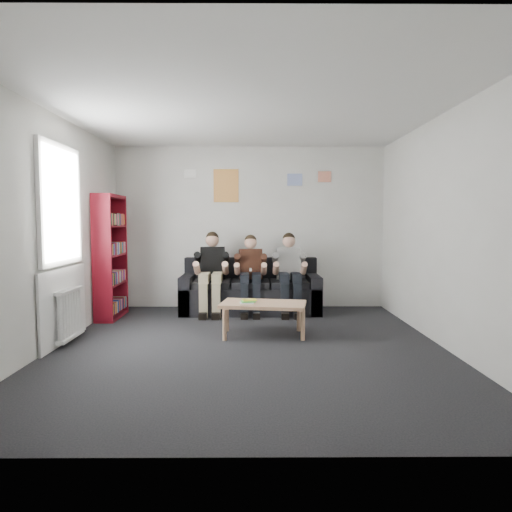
{
  "coord_description": "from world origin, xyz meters",
  "views": [
    {
      "loc": [
        0.05,
        -5.21,
        1.46
      ],
      "look_at": [
        0.09,
        1.3,
        0.96
      ],
      "focal_mm": 32.0,
      "sensor_mm": 36.0,
      "label": 1
    }
  ],
  "objects_px": {
    "coffee_table": "(263,307)",
    "person_middle": "(251,274)",
    "bookshelf": "(111,257)",
    "person_left": "(212,273)",
    "sofa": "(251,293)",
    "person_right": "(290,273)"
  },
  "relations": [
    {
      "from": "coffee_table",
      "to": "person_middle",
      "type": "xyz_separation_m",
      "value": [
        -0.17,
        1.38,
        0.26
      ]
    },
    {
      "from": "bookshelf",
      "to": "person_left",
      "type": "xyz_separation_m",
      "value": [
        1.48,
        0.26,
        -0.28
      ]
    },
    {
      "from": "sofa",
      "to": "coffee_table",
      "type": "height_order",
      "value": "sofa"
    },
    {
      "from": "bookshelf",
      "to": "person_middle",
      "type": "relative_size",
      "value": 1.49
    },
    {
      "from": "sofa",
      "to": "person_right",
      "type": "relative_size",
      "value": 1.72
    },
    {
      "from": "sofa",
      "to": "bookshelf",
      "type": "height_order",
      "value": "bookshelf"
    },
    {
      "from": "sofa",
      "to": "person_middle",
      "type": "height_order",
      "value": "person_middle"
    },
    {
      "from": "bookshelf",
      "to": "person_left",
      "type": "distance_m",
      "value": 1.53
    },
    {
      "from": "bookshelf",
      "to": "person_right",
      "type": "relative_size",
      "value": 1.45
    },
    {
      "from": "person_right",
      "to": "person_left",
      "type": "bearing_deg",
      "value": -179.62
    },
    {
      "from": "coffee_table",
      "to": "person_middle",
      "type": "height_order",
      "value": "person_middle"
    },
    {
      "from": "coffee_table",
      "to": "person_right",
      "type": "relative_size",
      "value": 0.83
    },
    {
      "from": "person_middle",
      "to": "person_right",
      "type": "height_order",
      "value": "person_right"
    },
    {
      "from": "person_right",
      "to": "coffee_table",
      "type": "bearing_deg",
      "value": -107.49
    },
    {
      "from": "sofa",
      "to": "person_left",
      "type": "height_order",
      "value": "person_left"
    },
    {
      "from": "person_middle",
      "to": "coffee_table",
      "type": "bearing_deg",
      "value": -89.5
    },
    {
      "from": "coffee_table",
      "to": "person_left",
      "type": "xyz_separation_m",
      "value": [
        -0.78,
        1.37,
        0.27
      ]
    },
    {
      "from": "bookshelf",
      "to": "coffee_table",
      "type": "bearing_deg",
      "value": -26.99
    },
    {
      "from": "person_middle",
      "to": "sofa",
      "type": "bearing_deg",
      "value": 83.47
    },
    {
      "from": "bookshelf",
      "to": "person_left",
      "type": "height_order",
      "value": "bookshelf"
    },
    {
      "from": "person_middle",
      "to": "person_right",
      "type": "bearing_deg",
      "value": -6.68
    },
    {
      "from": "person_right",
      "to": "bookshelf",
      "type": "bearing_deg",
      "value": -174.1
    }
  ]
}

